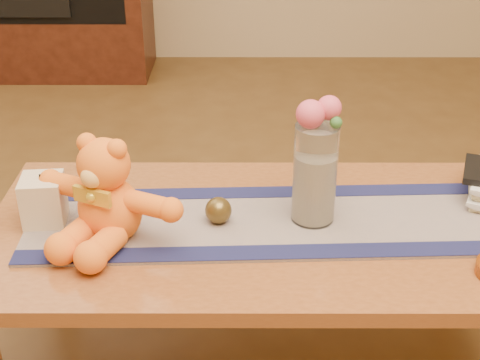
{
  "coord_description": "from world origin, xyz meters",
  "views": [
    {
      "loc": [
        -0.05,
        -1.44,
        1.36
      ],
      "look_at": [
        -0.05,
        0.0,
        0.58
      ],
      "focal_mm": 49.77,
      "sensor_mm": 36.0,
      "label": 1
    }
  ],
  "objects_px": {
    "glass_vase": "(315,174)",
    "teddy_bear": "(108,190)",
    "bronze_ball": "(218,210)",
    "book_bottom": "(469,192)",
    "pillar_candle": "(44,200)",
    "tv_remote": "(473,169)"
  },
  "relations": [
    {
      "from": "glass_vase",
      "to": "teddy_bear",
      "type": "bearing_deg",
      "value": -171.78
    },
    {
      "from": "teddy_bear",
      "to": "bronze_ball",
      "type": "xyz_separation_m",
      "value": [
        0.26,
        0.06,
        -0.09
      ]
    },
    {
      "from": "glass_vase",
      "to": "book_bottom",
      "type": "relative_size",
      "value": 1.17
    },
    {
      "from": "bronze_ball",
      "to": "book_bottom",
      "type": "bearing_deg",
      "value": 12.55
    },
    {
      "from": "glass_vase",
      "to": "bronze_ball",
      "type": "bearing_deg",
      "value": -175.94
    },
    {
      "from": "pillar_candle",
      "to": "tv_remote",
      "type": "bearing_deg",
      "value": 6.96
    },
    {
      "from": "teddy_bear",
      "to": "pillar_candle",
      "type": "relative_size",
      "value": 3.04
    },
    {
      "from": "bronze_ball",
      "to": "tv_remote",
      "type": "relative_size",
      "value": 0.43
    },
    {
      "from": "pillar_candle",
      "to": "book_bottom",
      "type": "xyz_separation_m",
      "value": [
        1.13,
        0.15,
        -0.06
      ]
    },
    {
      "from": "teddy_bear",
      "to": "book_bottom",
      "type": "xyz_separation_m",
      "value": [
        0.95,
        0.21,
        -0.12
      ]
    },
    {
      "from": "teddy_bear",
      "to": "glass_vase",
      "type": "relative_size",
      "value": 1.43
    },
    {
      "from": "teddy_bear",
      "to": "tv_remote",
      "type": "xyz_separation_m",
      "value": [
        0.95,
        0.2,
        -0.05
      ]
    },
    {
      "from": "bronze_ball",
      "to": "tv_remote",
      "type": "bearing_deg",
      "value": 11.86
    },
    {
      "from": "glass_vase",
      "to": "tv_remote",
      "type": "xyz_separation_m",
      "value": [
        0.44,
        0.13,
        -0.05
      ]
    },
    {
      "from": "glass_vase",
      "to": "bronze_ball",
      "type": "xyz_separation_m",
      "value": [
        -0.24,
        -0.02,
        -0.1
      ]
    },
    {
      "from": "glass_vase",
      "to": "tv_remote",
      "type": "distance_m",
      "value": 0.46
    },
    {
      "from": "book_bottom",
      "to": "tv_remote",
      "type": "height_order",
      "value": "tv_remote"
    },
    {
      "from": "bronze_ball",
      "to": "book_bottom",
      "type": "distance_m",
      "value": 0.7
    },
    {
      "from": "teddy_bear",
      "to": "pillar_candle",
      "type": "xyz_separation_m",
      "value": [
        -0.18,
        0.06,
        -0.06
      ]
    },
    {
      "from": "teddy_bear",
      "to": "tv_remote",
      "type": "height_order",
      "value": "teddy_bear"
    },
    {
      "from": "glass_vase",
      "to": "bronze_ball",
      "type": "height_order",
      "value": "glass_vase"
    },
    {
      "from": "bronze_ball",
      "to": "book_bottom",
      "type": "xyz_separation_m",
      "value": [
        0.69,
        0.15,
        -0.03
      ]
    }
  ]
}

